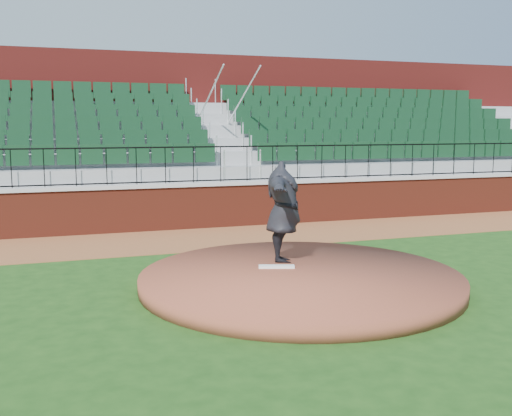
{
  "coord_description": "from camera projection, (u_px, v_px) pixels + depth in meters",
  "views": [
    {
      "loc": [
        -3.64,
        -9.28,
        2.88
      ],
      "look_at": [
        0.0,
        1.5,
        1.3
      ],
      "focal_mm": 41.53,
      "sensor_mm": 36.0,
      "label": 1
    }
  ],
  "objects": [
    {
      "name": "seating_stands",
      "position": [
        175.0,
        144.0,
        19.07
      ],
      "size": [
        34.0,
        5.1,
        4.6
      ],
      "primitive_type": null,
      "color": "gray",
      "rests_on": "ground"
    },
    {
      "name": "pitcher",
      "position": [
        283.0,
        212.0,
        11.44
      ],
      "size": [
        1.44,
        2.49,
        1.97
      ],
      "primitive_type": "imported",
      "rotation": [
        0.0,
        0.0,
        1.22
      ],
      "color": "black",
      "rests_on": "pitchers_mound"
    },
    {
      "name": "concourse_wall",
      "position": [
        160.0,
        130.0,
        21.64
      ],
      "size": [
        34.0,
        0.5,
        5.5
      ],
      "primitive_type": "cube",
      "color": "maroon",
      "rests_on": "ground"
    },
    {
      "name": "warning_track",
      "position": [
        208.0,
        238.0,
        15.33
      ],
      "size": [
        34.0,
        3.2,
        0.01
      ],
      "primitive_type": "cube",
      "color": "brown",
      "rests_on": "ground"
    },
    {
      "name": "field_wall",
      "position": [
        194.0,
        207.0,
        16.75
      ],
      "size": [
        34.0,
        0.35,
        1.2
      ],
      "primitive_type": "cube",
      "color": "maroon",
      "rests_on": "ground"
    },
    {
      "name": "pitching_rubber",
      "position": [
        277.0,
        267.0,
        11.06
      ],
      "size": [
        0.69,
        0.37,
        0.04
      ],
      "primitive_type": "cube",
      "rotation": [
        0.0,
        0.0,
        -0.32
      ],
      "color": "white",
      "rests_on": "pitchers_mound"
    },
    {
      "name": "wall_railing",
      "position": [
        193.0,
        165.0,
        16.58
      ],
      "size": [
        34.0,
        0.05,
        1.0
      ],
      "primitive_type": null,
      "color": "black",
      "rests_on": "wall_cap"
    },
    {
      "name": "pitchers_mound",
      "position": [
        300.0,
        279.0,
        10.72
      ],
      "size": [
        5.8,
        5.8,
        0.25
      ],
      "primitive_type": "cylinder",
      "color": "brown",
      "rests_on": "ground"
    },
    {
      "name": "wall_cap",
      "position": [
        194.0,
        184.0,
        16.66
      ],
      "size": [
        34.0,
        0.45,
        0.1
      ],
      "primitive_type": "cube",
      "color": "#B7B7B7",
      "rests_on": "field_wall"
    },
    {
      "name": "ground",
      "position": [
        284.0,
        293.0,
        10.26
      ],
      "size": [
        90.0,
        90.0,
        0.0
      ],
      "primitive_type": "plane",
      "color": "#193F12",
      "rests_on": "ground"
    }
  ]
}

